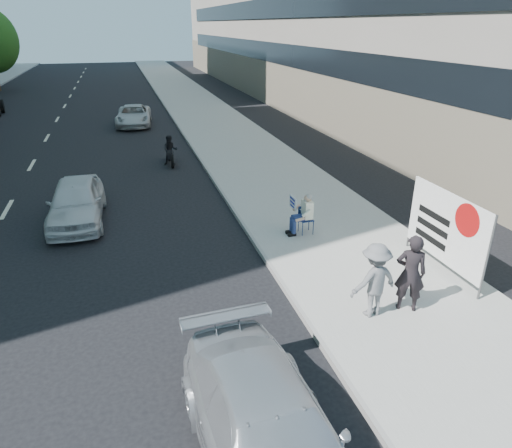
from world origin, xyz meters
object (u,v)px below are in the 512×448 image
object	(u,v)px
pedestrian_woman	(410,273)
parked_sedan	(270,438)
seated_protester	(303,212)
white_sedan_far	(134,116)
protest_banner	(446,228)
white_sedan_near	(76,202)
motorcycle	(170,152)
jogger	(374,280)

from	to	relation	value
pedestrian_woman	parked_sedan	world-z (taller)	pedestrian_woman
seated_protester	white_sedan_far	size ratio (longest dim) A/B	0.28
protest_banner	seated_protester	bearing A→B (deg)	129.29
protest_banner	white_sedan_near	bearing A→B (deg)	145.38
white_sedan_near	motorcycle	bearing A→B (deg)	59.36
jogger	white_sedan_near	xyz separation A→B (m)	(-6.80, 7.93, -0.30)
motorcycle	protest_banner	bearing A→B (deg)	-58.14
jogger	protest_banner	xyz separation A→B (m)	(2.79, 1.31, 0.37)
white_sedan_far	motorcycle	world-z (taller)	motorcycle
protest_banner	motorcycle	bearing A→B (deg)	114.11
parked_sedan	motorcycle	size ratio (longest dim) A/B	2.41
seated_protester	white_sedan_near	distance (m)	7.68
white_sedan_near	motorcycle	world-z (taller)	white_sedan_near
parked_sedan	seated_protester	bearing A→B (deg)	62.03
pedestrian_woman	white_sedan_far	bearing A→B (deg)	-50.96
seated_protester	motorcycle	xyz separation A→B (m)	(-3.04, 9.50, -0.24)
white_sedan_far	parked_sedan	bearing A→B (deg)	-83.02
jogger	white_sedan_far	world-z (taller)	jogger
jogger	white_sedan_far	xyz separation A→B (m)	(-4.21, 24.16, -0.38)
jogger	pedestrian_woman	distance (m)	0.89
protest_banner	white_sedan_far	xyz separation A→B (m)	(-7.00, 22.86, -0.75)
pedestrian_woman	parked_sedan	xyz separation A→B (m)	(-4.33, -3.07, -0.38)
seated_protester	protest_banner	size ratio (longest dim) A/B	0.43
pedestrian_woman	parked_sedan	distance (m)	5.32
seated_protester	white_sedan_near	bearing A→B (deg)	154.15
white_sedan_near	protest_banner	bearing A→B (deg)	-33.07
protest_banner	white_sedan_far	bearing A→B (deg)	107.02
pedestrian_woman	protest_banner	xyz separation A→B (m)	(1.90, 1.34, 0.31)
jogger	parked_sedan	size ratio (longest dim) A/B	0.36
white_sedan_far	jogger	bearing A→B (deg)	-74.75
pedestrian_woman	motorcycle	xyz separation A→B (m)	(-3.82, 14.11, -0.46)
protest_banner	motorcycle	world-z (taller)	protest_banner
parked_sedan	white_sedan_far	size ratio (longest dim) A/B	1.05
parked_sedan	white_sedan_far	bearing A→B (deg)	88.49
parked_sedan	motorcycle	xyz separation A→B (m)	(0.51, 17.18, -0.08)
parked_sedan	white_sedan_near	bearing A→B (deg)	103.82
seated_protester	white_sedan_near	xyz separation A→B (m)	(-6.91, 3.35, -0.14)
protest_banner	white_sedan_far	world-z (taller)	protest_banner
seated_protester	motorcycle	world-z (taller)	seated_protester
seated_protester	pedestrian_woman	size ratio (longest dim) A/B	0.69
pedestrian_woman	parked_sedan	bearing A→B (deg)	62.49
seated_protester	jogger	bearing A→B (deg)	-91.43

